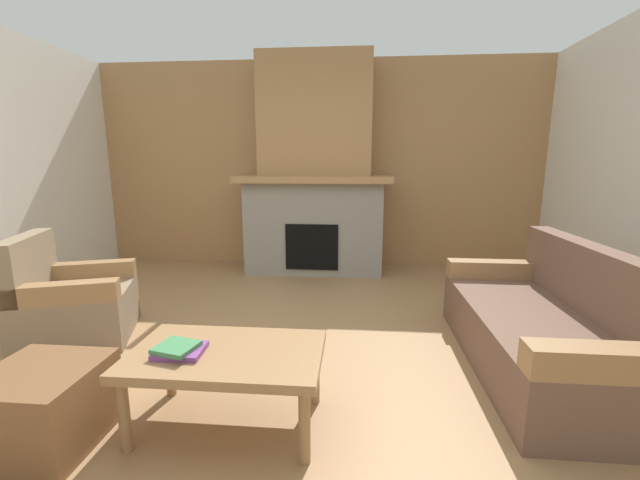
% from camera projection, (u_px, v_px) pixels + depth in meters
% --- Properties ---
extents(ground, '(9.00, 9.00, 0.00)m').
position_uv_depth(ground, '(277.00, 371.00, 2.69)').
color(ground, '#9E754C').
extents(wall_back_wood_panel, '(6.00, 0.12, 2.70)m').
position_uv_depth(wall_back_wood_panel, '(318.00, 165.00, 5.36)').
color(wall_back_wood_panel, '#A87A4C').
rests_on(wall_back_wood_panel, ground).
extents(fireplace, '(1.90, 0.82, 2.70)m').
position_uv_depth(fireplace, '(315.00, 181.00, 5.03)').
color(fireplace, gray).
rests_on(fireplace, ground).
extents(couch, '(0.85, 1.81, 0.85)m').
position_uv_depth(couch, '(545.00, 329.00, 2.68)').
color(couch, brown).
rests_on(couch, ground).
extents(armchair, '(0.97, 0.97, 0.85)m').
position_uv_depth(armchair, '(71.00, 303.00, 3.13)').
color(armchair, '#847056').
rests_on(armchair, ground).
extents(coffee_table, '(1.00, 0.60, 0.43)m').
position_uv_depth(coffee_table, '(227.00, 360.00, 2.07)').
color(coffee_table, '#997047').
rests_on(coffee_table, ground).
extents(ottoman, '(0.52, 0.52, 0.40)m').
position_uv_depth(ottoman, '(43.00, 407.00, 1.97)').
color(ottoman, brown).
rests_on(ottoman, ground).
extents(book_stack_near_edge, '(0.25, 0.23, 0.05)m').
position_uv_depth(book_stack_near_edge, '(179.00, 349.00, 2.02)').
color(book_stack_near_edge, '#7A3D84').
rests_on(book_stack_near_edge, coffee_table).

